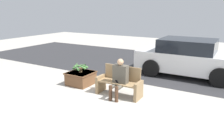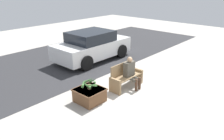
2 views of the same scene
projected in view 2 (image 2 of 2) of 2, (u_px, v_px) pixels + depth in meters
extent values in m
plane|color=#ADA89E|center=(149.00, 95.00, 7.62)|extent=(30.00, 30.00, 0.00)
cube|color=#2D2D30|center=(58.00, 61.00, 10.94)|extent=(20.00, 6.00, 0.01)
cube|color=#8C704C|center=(115.00, 86.00, 7.68)|extent=(0.09, 0.51, 0.55)
cube|color=#8C704C|center=(137.00, 75.00, 8.59)|extent=(0.09, 0.51, 0.55)
cube|color=#8C704C|center=(127.00, 77.00, 8.08)|extent=(1.23, 0.47, 0.04)
cube|color=#8C704C|center=(122.00, 69.00, 8.13)|extent=(1.23, 0.04, 0.45)
cube|color=#4C473D|center=(129.00, 69.00, 8.00)|extent=(0.45, 0.22, 0.55)
sphere|color=tan|center=(130.00, 59.00, 7.85)|extent=(0.19, 0.19, 0.19)
cylinder|color=#4C473D|center=(132.00, 79.00, 7.92)|extent=(0.11, 0.43, 0.11)
cylinder|color=#4C473D|center=(135.00, 78.00, 8.06)|extent=(0.11, 0.43, 0.11)
cylinder|color=#472D1E|center=(136.00, 85.00, 7.85)|extent=(0.10, 0.10, 0.46)
cylinder|color=#472D1E|center=(140.00, 83.00, 7.99)|extent=(0.10, 0.10, 0.46)
cube|color=black|center=(134.00, 75.00, 7.93)|extent=(0.07, 0.09, 0.12)
cube|color=brown|center=(90.00, 95.00, 7.15)|extent=(0.80, 0.82, 0.45)
cube|color=brown|center=(89.00, 90.00, 7.07)|extent=(0.85, 0.87, 0.04)
cylinder|color=brown|center=(89.00, 87.00, 7.04)|extent=(0.12, 0.12, 0.16)
cone|color=#427538|center=(93.00, 81.00, 7.08)|extent=(0.12, 0.38, 0.26)
cone|color=#427538|center=(89.00, 80.00, 7.13)|extent=(0.35, 0.31, 0.25)
cone|color=#427538|center=(83.00, 83.00, 7.01)|extent=(0.36, 0.30, 0.16)
cone|color=#427538|center=(86.00, 85.00, 6.84)|extent=(0.18, 0.39, 0.22)
cone|color=#427538|center=(91.00, 85.00, 6.84)|extent=(0.39, 0.22, 0.19)
cone|color=#427538|center=(94.00, 82.00, 6.97)|extent=(0.33, 0.32, 0.26)
cube|color=silver|center=(93.00, 48.00, 11.00)|extent=(3.96, 1.80, 0.74)
cube|color=black|center=(91.00, 36.00, 10.70)|extent=(2.06, 1.66, 0.50)
cylinder|color=black|center=(122.00, 51.00, 11.39)|extent=(0.68, 0.18, 0.68)
cylinder|color=black|center=(97.00, 45.00, 12.50)|extent=(0.68, 0.18, 0.68)
cylinder|color=black|center=(87.00, 63.00, 9.68)|extent=(0.68, 0.18, 0.68)
cylinder|color=black|center=(62.00, 55.00, 10.80)|extent=(0.68, 0.18, 0.68)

